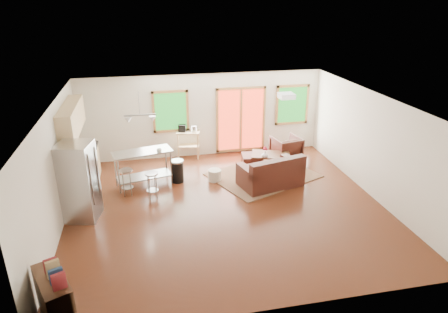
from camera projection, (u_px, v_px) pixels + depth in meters
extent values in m
cube|color=#3A190D|center=(226.00, 207.00, 9.73)|extent=(7.50, 7.00, 0.02)
cube|color=white|center=(227.00, 102.00, 8.74)|extent=(7.50, 7.00, 0.02)
cube|color=silver|center=(203.00, 115.00, 12.41)|extent=(7.50, 0.02, 2.60)
cube|color=silver|center=(55.00, 171.00, 8.52)|extent=(0.02, 7.00, 2.60)
cube|color=silver|center=(374.00, 146.00, 9.94)|extent=(0.02, 7.00, 2.60)
cube|color=silver|center=(275.00, 243.00, 6.05)|extent=(7.50, 0.02, 2.60)
cube|color=#155117|center=(171.00, 111.00, 12.10)|extent=(0.94, 0.02, 1.14)
cube|color=#A3703C|center=(170.00, 92.00, 11.87)|extent=(1.10, 0.05, 0.08)
cube|color=#A3703C|center=(172.00, 131.00, 12.33)|extent=(1.10, 0.05, 0.08)
cube|color=#A3703C|center=(154.00, 112.00, 12.01)|extent=(0.08, 0.05, 1.30)
cube|color=#A3703C|center=(187.00, 111.00, 12.20)|extent=(0.08, 0.05, 1.30)
cube|color=#A72714|center=(241.00, 120.00, 12.67)|extent=(1.44, 0.02, 1.94)
cube|color=#A3703C|center=(241.00, 88.00, 12.29)|extent=(1.60, 0.05, 0.08)
cube|color=#A3703C|center=(240.00, 149.00, 13.05)|extent=(1.60, 0.05, 0.08)
cube|color=#A3703C|center=(217.00, 121.00, 12.53)|extent=(0.08, 0.05, 2.10)
cube|color=#A3703C|center=(264.00, 118.00, 12.81)|extent=(0.08, 0.05, 2.10)
cube|color=#A3703C|center=(241.00, 120.00, 12.67)|extent=(0.08, 0.05, 1.94)
cube|color=#155117|center=(292.00, 105.00, 12.84)|extent=(0.94, 0.02, 1.14)
cube|color=#A3703C|center=(293.00, 86.00, 12.61)|extent=(1.10, 0.05, 0.08)
cube|color=#A3703C|center=(291.00, 123.00, 13.07)|extent=(1.10, 0.05, 0.08)
cube|color=#A3703C|center=(277.00, 106.00, 12.74)|extent=(0.08, 0.05, 1.30)
cube|color=#A3703C|center=(307.00, 104.00, 12.93)|extent=(0.08, 0.05, 1.30)
cube|color=#50633E|center=(263.00, 175.00, 11.38)|extent=(3.35, 3.01, 0.03)
cube|color=black|center=(270.00, 177.00, 10.73)|extent=(1.81, 1.30, 0.46)
cube|color=black|center=(278.00, 167.00, 10.28)|extent=(1.63, 0.62, 0.41)
cube|color=black|center=(248.00, 172.00, 10.32)|extent=(0.44, 0.95, 0.17)
cube|color=black|center=(293.00, 162.00, 10.90)|extent=(0.44, 0.95, 0.17)
cube|color=black|center=(258.00, 169.00, 10.52)|extent=(0.80, 0.75, 0.13)
cube|color=black|center=(281.00, 164.00, 10.81)|extent=(0.80, 0.75, 0.13)
cube|color=#3A2214|center=(271.00, 155.00, 11.73)|extent=(1.26, 0.98, 0.04)
cube|color=#3A2214|center=(254.00, 164.00, 11.65)|extent=(0.08, 0.08, 0.40)
cube|color=#3A2214|center=(286.00, 166.00, 11.54)|extent=(0.08, 0.08, 0.40)
cube|color=#3A2214|center=(255.00, 158.00, 12.09)|extent=(0.08, 0.08, 0.40)
cube|color=#3A2214|center=(286.00, 159.00, 11.99)|extent=(0.08, 0.08, 0.40)
imported|color=black|center=(286.00, 147.00, 12.36)|extent=(0.93, 0.89, 0.82)
cube|color=black|center=(252.00, 161.00, 11.87)|extent=(0.65, 0.65, 0.39)
cylinder|color=beige|center=(215.00, 175.00, 11.03)|extent=(0.47, 0.47, 0.32)
imported|color=silver|center=(265.00, 155.00, 11.52)|extent=(0.23, 0.24, 0.20)
sphere|color=#B8172D|center=(266.00, 149.00, 11.48)|extent=(0.09, 0.09, 0.08)
sphere|color=#B8172D|center=(264.00, 149.00, 11.42)|extent=(0.09, 0.09, 0.08)
sphere|color=#B8172D|center=(265.00, 148.00, 11.48)|extent=(0.09, 0.09, 0.08)
imported|color=maroon|center=(283.00, 153.00, 11.49)|extent=(0.24, 0.08, 0.31)
cube|color=tan|center=(84.00, 173.00, 10.44)|extent=(0.60, 2.20, 0.90)
cube|color=black|center=(82.00, 157.00, 10.27)|extent=(0.64, 2.24, 0.04)
cube|color=tan|center=(71.00, 119.00, 9.86)|extent=(0.36, 2.20, 0.70)
cylinder|color=#B7BABC|center=(79.00, 160.00, 9.77)|extent=(0.12, 0.12, 0.18)
cube|color=black|center=(83.00, 147.00, 10.58)|extent=(0.22, 0.18, 0.20)
cube|color=#B7BABC|center=(79.00, 182.00, 8.92)|extent=(0.86, 0.85, 1.82)
cube|color=gray|center=(94.00, 182.00, 8.92)|extent=(0.17, 0.65, 1.78)
cylinder|color=gray|center=(91.00, 180.00, 8.65)|extent=(0.03, 0.03, 1.21)
cylinder|color=gray|center=(97.00, 172.00, 9.06)|extent=(0.03, 0.03, 1.21)
cube|color=#B7BABC|center=(142.00, 152.00, 10.48)|extent=(1.63, 0.94, 0.04)
cube|color=gray|center=(144.00, 176.00, 10.74)|extent=(1.52, 0.84, 0.03)
cylinder|color=gray|center=(119.00, 177.00, 10.20)|extent=(0.05, 0.05, 0.93)
cylinder|color=gray|center=(171.00, 168.00, 10.73)|extent=(0.05, 0.05, 0.93)
cylinder|color=gray|center=(116.00, 170.00, 10.60)|extent=(0.05, 0.05, 0.93)
cylinder|color=gray|center=(166.00, 162.00, 11.13)|extent=(0.05, 0.05, 0.93)
imported|color=white|center=(159.00, 150.00, 10.42)|extent=(0.15, 0.12, 0.14)
cylinder|color=#B7BABC|center=(126.00, 171.00, 10.04)|extent=(0.35, 0.35, 0.04)
cylinder|color=gray|center=(130.00, 181.00, 10.28)|extent=(0.02, 0.02, 0.66)
cylinder|color=gray|center=(123.00, 182.00, 10.23)|extent=(0.02, 0.02, 0.66)
cylinder|color=gray|center=(124.00, 185.00, 10.07)|extent=(0.02, 0.02, 0.66)
cylinder|color=gray|center=(131.00, 184.00, 10.12)|extent=(0.02, 0.02, 0.66)
cylinder|color=gray|center=(127.00, 187.00, 10.22)|extent=(0.32, 0.32, 0.01)
cylinder|color=#B7BABC|center=(151.00, 174.00, 9.90)|extent=(0.37, 0.37, 0.04)
cylinder|color=gray|center=(155.00, 184.00, 10.14)|extent=(0.03, 0.03, 0.65)
cylinder|color=gray|center=(148.00, 185.00, 10.08)|extent=(0.03, 0.03, 0.65)
cylinder|color=gray|center=(150.00, 188.00, 9.93)|extent=(0.03, 0.03, 0.65)
cylinder|color=gray|center=(157.00, 187.00, 9.98)|extent=(0.03, 0.03, 0.65)
cylinder|color=gray|center=(153.00, 190.00, 10.07)|extent=(0.34, 0.34, 0.01)
cylinder|color=black|center=(178.00, 172.00, 10.91)|extent=(0.42, 0.42, 0.59)
cylinder|color=#B7BABC|center=(177.00, 161.00, 10.80)|extent=(0.43, 0.43, 0.05)
cube|color=tan|center=(188.00, 132.00, 12.35)|extent=(0.79, 0.60, 0.04)
cube|color=tan|center=(189.00, 145.00, 12.51)|extent=(0.74, 0.56, 0.03)
cube|color=tan|center=(178.00, 147.00, 12.34)|extent=(0.05, 0.05, 0.85)
cube|color=tan|center=(198.00, 147.00, 12.33)|extent=(0.05, 0.05, 0.85)
cube|color=tan|center=(180.00, 143.00, 12.67)|extent=(0.05, 0.05, 0.85)
cube|color=tan|center=(199.00, 143.00, 12.67)|extent=(0.05, 0.05, 0.85)
cube|color=black|center=(182.00, 128.00, 12.30)|extent=(0.26, 0.25, 0.22)
cylinder|color=#B7BABC|center=(194.00, 129.00, 12.30)|extent=(0.19, 0.19, 0.18)
cube|color=#3A2214|center=(55.00, 301.00, 6.12)|extent=(0.75, 1.06, 0.88)
cube|color=maroon|center=(59.00, 281.00, 5.68)|extent=(0.20, 0.13, 0.26)
cube|color=navy|center=(56.00, 276.00, 5.81)|extent=(0.20, 0.13, 0.24)
cube|color=tan|center=(53.00, 269.00, 5.93)|extent=(0.20, 0.13, 0.28)
cube|color=maroon|center=(51.00, 265.00, 6.06)|extent=(0.20, 0.13, 0.22)
cube|color=white|center=(286.00, 96.00, 9.61)|extent=(0.35, 0.35, 0.12)
cylinder|color=gray|center=(139.00, 103.00, 9.86)|extent=(0.02, 0.02, 0.60)
cube|color=gray|center=(140.00, 115.00, 9.97)|extent=(0.80, 0.04, 0.03)
cone|color=#B7BABC|center=(128.00, 120.00, 9.96)|extent=(0.18, 0.18, 0.14)
cone|color=#B7BABC|center=(152.00, 119.00, 10.07)|extent=(0.18, 0.18, 0.14)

